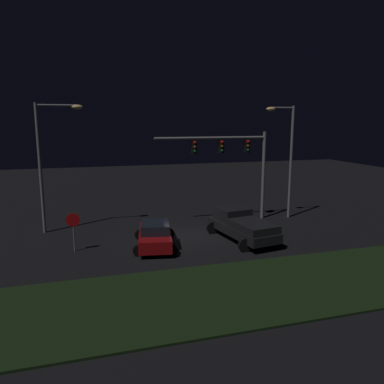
# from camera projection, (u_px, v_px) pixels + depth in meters

# --- Properties ---
(ground_plane) EXTENTS (80.00, 80.00, 0.00)m
(ground_plane) POSITION_uv_depth(u_px,v_px,m) (186.00, 235.00, 24.23)
(ground_plane) COLOR black
(grass_median) EXTENTS (25.10, 6.13, 0.10)m
(grass_median) POSITION_uv_depth(u_px,v_px,m) (239.00, 291.00, 16.14)
(grass_median) COLOR black
(grass_median) RESTS_ON ground_plane
(pickup_truck) EXTENTS (3.43, 5.64, 1.80)m
(pickup_truck) POSITION_uv_depth(u_px,v_px,m) (241.00, 223.00, 23.27)
(pickup_truck) COLOR black
(pickup_truck) RESTS_ON ground_plane
(car_sedan) EXTENTS (2.97, 4.64, 1.51)m
(car_sedan) POSITION_uv_depth(u_px,v_px,m) (155.00, 235.00, 21.84)
(car_sedan) COLOR maroon
(car_sedan) RESTS_ON ground_plane
(traffic_signal_gantry) EXTENTS (8.32, 0.56, 6.50)m
(traffic_signal_gantry) POSITION_uv_depth(u_px,v_px,m) (233.00, 154.00, 26.96)
(traffic_signal_gantry) COLOR slate
(traffic_signal_gantry) RESTS_ON ground_plane
(street_lamp_left) EXTENTS (2.94, 0.44, 8.39)m
(street_lamp_left) POSITION_uv_depth(u_px,v_px,m) (49.00, 152.00, 24.02)
(street_lamp_left) COLOR slate
(street_lamp_left) RESTS_ON ground_plane
(street_lamp_right) EXTENTS (2.28, 0.44, 8.36)m
(street_lamp_right) POSITION_uv_depth(u_px,v_px,m) (286.00, 149.00, 27.73)
(street_lamp_right) COLOR slate
(street_lamp_right) RESTS_ON ground_plane
(stop_sign) EXTENTS (0.76, 0.08, 2.23)m
(stop_sign) POSITION_uv_depth(u_px,v_px,m) (73.00, 225.00, 20.89)
(stop_sign) COLOR slate
(stop_sign) RESTS_ON ground_plane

